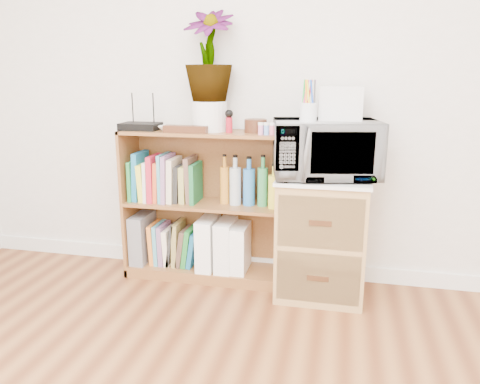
% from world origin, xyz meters
% --- Properties ---
extents(skirting_board, '(4.00, 0.02, 0.10)m').
position_xyz_m(skirting_board, '(0.00, 2.24, 0.05)').
color(skirting_board, white).
rests_on(skirting_board, ground).
extents(bookshelf, '(1.00, 0.30, 0.95)m').
position_xyz_m(bookshelf, '(-0.35, 2.10, 0.47)').
color(bookshelf, brown).
rests_on(bookshelf, ground).
extents(wicker_unit, '(0.50, 0.45, 0.70)m').
position_xyz_m(wicker_unit, '(0.40, 2.02, 0.35)').
color(wicker_unit, '#9E7542').
rests_on(wicker_unit, ground).
extents(microwave, '(0.64, 0.50, 0.32)m').
position_xyz_m(microwave, '(0.40, 2.02, 0.88)').
color(microwave, silver).
rests_on(microwave, wicker_unit).
extents(pen_cup, '(0.09, 0.09, 0.10)m').
position_xyz_m(pen_cup, '(0.30, 1.93, 1.09)').
color(pen_cup, silver).
rests_on(pen_cup, microwave).
extents(small_appliance, '(0.23, 0.19, 0.18)m').
position_xyz_m(small_appliance, '(0.47, 2.06, 1.13)').
color(small_appliance, silver).
rests_on(small_appliance, microwave).
extents(router, '(0.24, 0.16, 0.04)m').
position_xyz_m(router, '(-0.74, 2.08, 0.97)').
color(router, black).
rests_on(router, bookshelf).
extents(white_bowl, '(0.13, 0.13, 0.03)m').
position_xyz_m(white_bowl, '(-0.54, 2.07, 0.97)').
color(white_bowl, white).
rests_on(white_bowl, bookshelf).
extents(plant_pot, '(0.21, 0.21, 0.18)m').
position_xyz_m(plant_pot, '(-0.30, 2.12, 1.04)').
color(plant_pot, white).
rests_on(plant_pot, bookshelf).
extents(potted_plant, '(0.29, 0.29, 0.53)m').
position_xyz_m(potted_plant, '(-0.30, 2.12, 1.39)').
color(potted_plant, '#36702D').
rests_on(potted_plant, plant_pot).
extents(trinket_box, '(0.27, 0.07, 0.04)m').
position_xyz_m(trinket_box, '(-0.42, 2.00, 0.97)').
color(trinket_box, '#361A0E').
rests_on(trinket_box, bookshelf).
extents(kokeshi_doll, '(0.04, 0.04, 0.09)m').
position_xyz_m(kokeshi_doll, '(-0.17, 2.06, 0.99)').
color(kokeshi_doll, '#A81426').
rests_on(kokeshi_doll, bookshelf).
extents(wooden_bowl, '(0.13, 0.13, 0.08)m').
position_xyz_m(wooden_bowl, '(-0.02, 2.11, 0.99)').
color(wooden_bowl, '#3B1C10').
rests_on(wooden_bowl, bookshelf).
extents(paint_jars, '(0.12, 0.04, 0.06)m').
position_xyz_m(paint_jars, '(0.06, 2.01, 0.98)').
color(paint_jars, '#D2747D').
rests_on(paint_jars, bookshelf).
extents(file_box, '(0.10, 0.26, 0.32)m').
position_xyz_m(file_box, '(-0.77, 2.10, 0.23)').
color(file_box, slate).
rests_on(file_box, bookshelf).
extents(magazine_holder_left, '(0.10, 0.26, 0.33)m').
position_xyz_m(magazine_holder_left, '(-0.32, 2.09, 0.23)').
color(magazine_holder_left, white).
rests_on(magazine_holder_left, bookshelf).
extents(magazine_holder_mid, '(0.10, 0.26, 0.32)m').
position_xyz_m(magazine_holder_mid, '(-0.20, 2.09, 0.23)').
color(magazine_holder_mid, white).
rests_on(magazine_holder_mid, bookshelf).
extents(magazine_holder_right, '(0.09, 0.24, 0.30)m').
position_xyz_m(magazine_holder_right, '(-0.10, 2.09, 0.22)').
color(magazine_holder_right, white).
rests_on(magazine_holder_right, bookshelf).
extents(cookbooks, '(0.43, 0.20, 0.31)m').
position_xyz_m(cookbooks, '(-0.60, 2.10, 0.64)').
color(cookbooks, '#228139').
rests_on(cookbooks, bookshelf).
extents(liquor_bottles, '(0.46, 0.07, 0.32)m').
position_xyz_m(liquor_bottles, '(-0.02, 2.10, 0.65)').
color(liquor_bottles, '#C27B24').
rests_on(liquor_bottles, bookshelf).
extents(lower_books, '(0.32, 0.19, 0.29)m').
position_xyz_m(lower_books, '(-0.55, 2.10, 0.20)').
color(lower_books, orange).
rests_on(lower_books, bookshelf).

